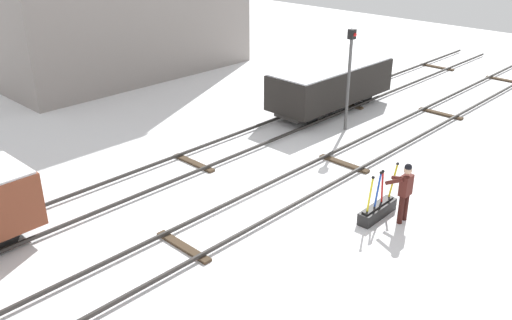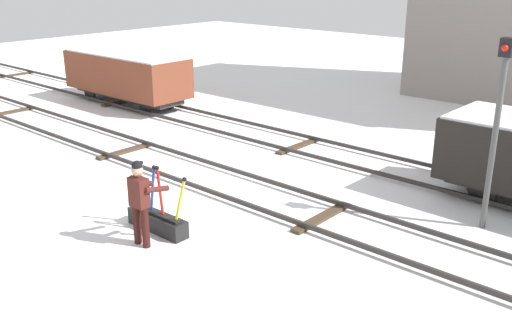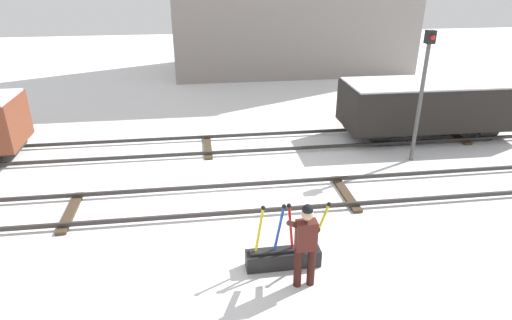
% 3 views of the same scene
% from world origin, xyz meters
% --- Properties ---
extents(ground_plane, '(60.00, 60.00, 0.00)m').
position_xyz_m(ground_plane, '(0.00, 0.00, 0.00)').
color(ground_plane, white).
extents(track_main_line, '(44.00, 1.94, 0.18)m').
position_xyz_m(track_main_line, '(0.00, 0.00, 0.11)').
color(track_main_line, '#2D2B28').
rests_on(track_main_line, ground_plane).
extents(track_siding_near, '(44.00, 1.94, 0.18)m').
position_xyz_m(track_siding_near, '(0.00, 3.76, 0.11)').
color(track_siding_near, '#2D2B28').
rests_on(track_siding_near, ground_plane).
extents(switch_lever_frame, '(1.70, 0.39, 1.45)m').
position_xyz_m(switch_lever_frame, '(1.28, -2.73, 0.25)').
color(switch_lever_frame, black).
rests_on(switch_lever_frame, ground_plane).
extents(rail_worker, '(0.54, 0.68, 1.77)m').
position_xyz_m(rail_worker, '(1.56, -3.33, 1.00)').
color(rail_worker, '#351511').
rests_on(rail_worker, ground_plane).
extents(signal_post, '(0.24, 0.32, 3.95)m').
position_xyz_m(signal_post, '(6.29, 1.91, 2.41)').
color(signal_post, '#4C4C4C').
rests_on(signal_post, ground_plane).
extents(freight_car_mid_siding, '(6.09, 2.24, 1.99)m').
position_xyz_m(freight_car_mid_siding, '(7.74, 3.76, 1.17)').
color(freight_car_mid_siding, '#2D2B28').
rests_on(freight_car_mid_siding, ground_plane).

